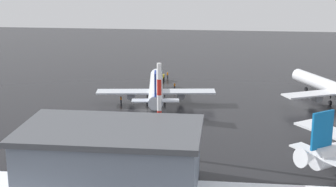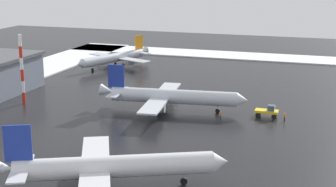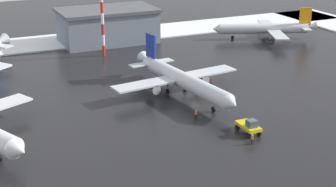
{
  "view_description": "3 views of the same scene",
  "coord_description": "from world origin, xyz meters",
  "px_view_note": "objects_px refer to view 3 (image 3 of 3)",
  "views": [
    {
      "loc": [
        17.47,
        -110.13,
        31.2
      ],
      "look_at": [
        5.47,
        -3.29,
        2.85
      ],
      "focal_mm": 55.0,
      "sensor_mm": 36.0,
      "label": 1
    },
    {
      "loc": [
        101.2,
        32.47,
        30.02
      ],
      "look_at": [
        6.21,
        0.85,
        4.69
      ],
      "focal_mm": 55.0,
      "sensor_mm": 36.0,
      "label": 2
    },
    {
      "loc": [
        42.7,
        81.79,
        33.32
      ],
      "look_at": [
        7.07,
        3.93,
        2.28
      ],
      "focal_mm": 55.0,
      "sensor_mm": 36.0,
      "label": 3
    }
  ],
  "objects_px": {
    "ground_crew_near_tug": "(252,138)",
    "cargo_hangar": "(108,25)",
    "airplane_parked_portside": "(182,79)",
    "antenna_mast": "(103,24)",
    "ground_crew_beside_wing": "(211,81)",
    "pushback_tug": "(249,126)",
    "airplane_foreground_jet": "(266,29)",
    "ground_crew_by_nose_gear": "(196,114)"
  },
  "relations": [
    {
      "from": "ground_crew_beside_wing",
      "to": "airplane_parked_portside",
      "type": "bearing_deg",
      "value": 121.32
    },
    {
      "from": "ground_crew_near_tug",
      "to": "antenna_mast",
      "type": "height_order",
      "value": "antenna_mast"
    },
    {
      "from": "airplane_parked_portside",
      "to": "cargo_hangar",
      "type": "bearing_deg",
      "value": 172.6
    },
    {
      "from": "pushback_tug",
      "to": "ground_crew_beside_wing",
      "type": "xyz_separation_m",
      "value": [
        -5.7,
        -22.39,
        -0.31
      ]
    },
    {
      "from": "airplane_parked_portside",
      "to": "ground_crew_by_nose_gear",
      "type": "height_order",
      "value": "airplane_parked_portside"
    },
    {
      "from": "ground_crew_beside_wing",
      "to": "antenna_mast",
      "type": "distance_m",
      "value": 33.22
    },
    {
      "from": "antenna_mast",
      "to": "cargo_hangar",
      "type": "xyz_separation_m",
      "value": [
        -5.18,
        -12.4,
        -3.25
      ]
    },
    {
      "from": "airplane_foreground_jet",
      "to": "pushback_tug",
      "type": "xyz_separation_m",
      "value": [
        38.2,
        50.61,
        -1.48
      ]
    },
    {
      "from": "antenna_mast",
      "to": "ground_crew_near_tug",
      "type": "bearing_deg",
      "value": 95.13
    },
    {
      "from": "airplane_foreground_jet",
      "to": "ground_crew_near_tug",
      "type": "relative_size",
      "value": 15.75
    },
    {
      "from": "ground_crew_near_tug",
      "to": "ground_crew_beside_wing",
      "type": "height_order",
      "value": "same"
    },
    {
      "from": "airplane_parked_portside",
      "to": "ground_crew_near_tug",
      "type": "relative_size",
      "value": 18.46
    },
    {
      "from": "airplane_parked_portside",
      "to": "pushback_tug",
      "type": "distance_m",
      "value": 20.32
    },
    {
      "from": "ground_crew_near_tug",
      "to": "cargo_hangar",
      "type": "xyz_separation_m",
      "value": [
        -0.16,
        -68.35,
        3.47
      ]
    },
    {
      "from": "airplane_parked_portside",
      "to": "airplane_foreground_jet",
      "type": "relative_size",
      "value": 1.17
    },
    {
      "from": "pushback_tug",
      "to": "ground_crew_near_tug",
      "type": "relative_size",
      "value": 2.7
    },
    {
      "from": "airplane_foreground_jet",
      "to": "cargo_hangar",
      "type": "xyz_separation_m",
      "value": [
        39.79,
        -14.23,
        1.67
      ]
    },
    {
      "from": "airplane_foreground_jet",
      "to": "ground_crew_near_tug",
      "type": "distance_m",
      "value": 67.29
    },
    {
      "from": "ground_crew_near_tug",
      "to": "ground_crew_beside_wing",
      "type": "bearing_deg",
      "value": -40.96
    },
    {
      "from": "airplane_parked_portside",
      "to": "ground_crew_beside_wing",
      "type": "relative_size",
      "value": 18.46
    },
    {
      "from": "pushback_tug",
      "to": "antenna_mast",
      "type": "xyz_separation_m",
      "value": [
        6.78,
        -52.44,
        6.41
      ]
    },
    {
      "from": "pushback_tug",
      "to": "ground_crew_near_tug",
      "type": "xyz_separation_m",
      "value": [
        1.75,
        3.51,
        -0.31
      ]
    },
    {
      "from": "airplane_foreground_jet",
      "to": "ground_crew_beside_wing",
      "type": "distance_m",
      "value": 43.08
    },
    {
      "from": "ground_crew_beside_wing",
      "to": "ground_crew_by_nose_gear",
      "type": "bearing_deg",
      "value": 157.36
    },
    {
      "from": "ground_crew_near_tug",
      "to": "cargo_hangar",
      "type": "distance_m",
      "value": 68.44
    },
    {
      "from": "airplane_parked_portside",
      "to": "cargo_hangar",
      "type": "xyz_separation_m",
      "value": [
        -0.26,
        -44.68,
        1.34
      ]
    },
    {
      "from": "airplane_foreground_jet",
      "to": "cargo_hangar",
      "type": "bearing_deg",
      "value": 2.65
    },
    {
      "from": "pushback_tug",
      "to": "ground_crew_near_tug",
      "type": "height_order",
      "value": "pushback_tug"
    },
    {
      "from": "cargo_hangar",
      "to": "ground_crew_beside_wing",
      "type": "bearing_deg",
      "value": 99.74
    },
    {
      "from": "ground_crew_by_nose_gear",
      "to": "ground_crew_beside_wing",
      "type": "height_order",
      "value": "same"
    },
    {
      "from": "airplane_parked_portside",
      "to": "ground_crew_beside_wing",
      "type": "distance_m",
      "value": 8.16
    },
    {
      "from": "ground_crew_by_nose_gear",
      "to": "antenna_mast",
      "type": "relative_size",
      "value": 0.11
    },
    {
      "from": "pushback_tug",
      "to": "cargo_hangar",
      "type": "distance_m",
      "value": 64.94
    },
    {
      "from": "airplane_foreground_jet",
      "to": "pushback_tug",
      "type": "bearing_deg",
      "value": 75.28
    },
    {
      "from": "airplane_foreground_jet",
      "to": "antenna_mast",
      "type": "bearing_deg",
      "value": 20.0
    },
    {
      "from": "cargo_hangar",
      "to": "ground_crew_near_tug",
      "type": "bearing_deg",
      "value": 89.86
    },
    {
      "from": "airplane_parked_portside",
      "to": "ground_crew_near_tug",
      "type": "xyz_separation_m",
      "value": [
        -0.1,
        23.67,
        -2.13
      ]
    },
    {
      "from": "ground_crew_near_tug",
      "to": "ground_crew_by_nose_gear",
      "type": "bearing_deg",
      "value": -10.55
    },
    {
      "from": "airplane_parked_portside",
      "to": "ground_crew_beside_wing",
      "type": "bearing_deg",
      "value": 99.38
    },
    {
      "from": "ground_crew_near_tug",
      "to": "cargo_hangar",
      "type": "relative_size",
      "value": 0.07
    },
    {
      "from": "ground_crew_near_tug",
      "to": "ground_crew_beside_wing",
      "type": "xyz_separation_m",
      "value": [
        -7.45,
        -25.9,
        0.0
      ]
    },
    {
      "from": "airplane_parked_portside",
      "to": "airplane_foreground_jet",
      "type": "bearing_deg",
      "value": 120.18
    }
  ]
}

